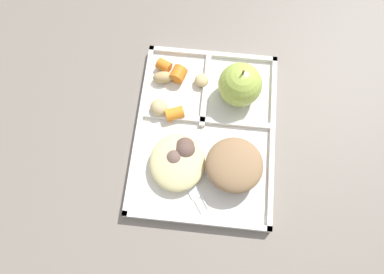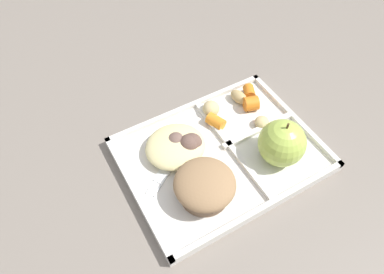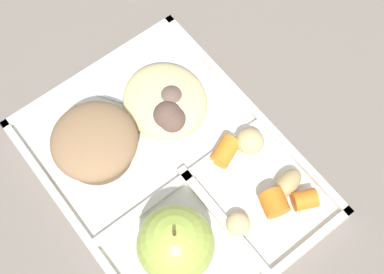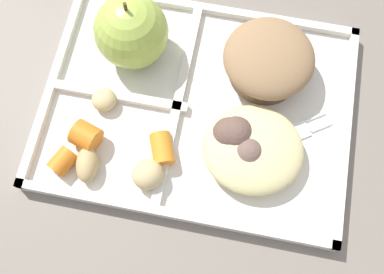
% 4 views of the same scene
% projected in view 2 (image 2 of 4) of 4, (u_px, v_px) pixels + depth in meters
% --- Properties ---
extents(ground, '(6.00, 6.00, 0.00)m').
position_uv_depth(ground, '(221.00, 157.00, 0.62)').
color(ground, slate).
extents(lunch_tray, '(0.33, 0.25, 0.02)m').
position_uv_depth(lunch_tray, '(221.00, 155.00, 0.62)').
color(lunch_tray, silver).
rests_on(lunch_tray, ground).
extents(green_apple, '(0.08, 0.08, 0.09)m').
position_uv_depth(green_apple, '(282.00, 143.00, 0.58)').
color(green_apple, '#A8C14C').
rests_on(green_apple, lunch_tray).
extents(bran_muffin, '(0.10, 0.10, 0.05)m').
position_uv_depth(bran_muffin, '(205.00, 186.00, 0.54)').
color(bran_muffin, brown).
rests_on(bran_muffin, lunch_tray).
extents(carrot_slice_near_corner, '(0.03, 0.03, 0.03)m').
position_uv_depth(carrot_slice_near_corner, '(251.00, 104.00, 0.67)').
color(carrot_slice_near_corner, orange).
rests_on(carrot_slice_near_corner, lunch_tray).
extents(carrot_slice_small, '(0.03, 0.03, 0.02)m').
position_uv_depth(carrot_slice_small, '(249.00, 92.00, 0.69)').
color(carrot_slice_small, orange).
rests_on(carrot_slice_small, lunch_tray).
extents(carrot_slice_center, '(0.03, 0.04, 0.02)m').
position_uv_depth(carrot_slice_center, '(216.00, 121.00, 0.64)').
color(carrot_slice_center, orange).
rests_on(carrot_slice_center, lunch_tray).
extents(potato_chunk_corner, '(0.04, 0.04, 0.02)m').
position_uv_depth(potato_chunk_corner, '(262.00, 122.00, 0.64)').
color(potato_chunk_corner, tan).
rests_on(potato_chunk_corner, lunch_tray).
extents(potato_chunk_large, '(0.03, 0.04, 0.02)m').
position_uv_depth(potato_chunk_large, '(239.00, 97.00, 0.68)').
color(potato_chunk_large, tan).
rests_on(potato_chunk_large, lunch_tray).
extents(potato_chunk_small, '(0.05, 0.05, 0.03)m').
position_uv_depth(potato_chunk_small, '(211.00, 108.00, 0.66)').
color(potato_chunk_small, tan).
rests_on(potato_chunk_small, lunch_tray).
extents(egg_noodle_pile, '(0.10, 0.10, 0.03)m').
position_uv_depth(egg_noodle_pile, '(175.00, 146.00, 0.60)').
color(egg_noodle_pile, beige).
rests_on(egg_noodle_pile, lunch_tray).
extents(meatball_back, '(0.04, 0.04, 0.04)m').
position_uv_depth(meatball_back, '(176.00, 142.00, 0.61)').
color(meatball_back, brown).
rests_on(meatball_back, lunch_tray).
extents(meatball_front, '(0.04, 0.04, 0.04)m').
position_uv_depth(meatball_front, '(192.00, 143.00, 0.60)').
color(meatball_front, brown).
rests_on(meatball_front, lunch_tray).
extents(meatball_center, '(0.04, 0.04, 0.04)m').
position_uv_depth(meatball_center, '(189.00, 145.00, 0.60)').
color(meatball_center, brown).
rests_on(meatball_center, lunch_tray).
extents(plastic_fork, '(0.13, 0.09, 0.00)m').
position_uv_depth(plastic_fork, '(169.00, 165.00, 0.60)').
color(plastic_fork, white).
rests_on(plastic_fork, lunch_tray).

